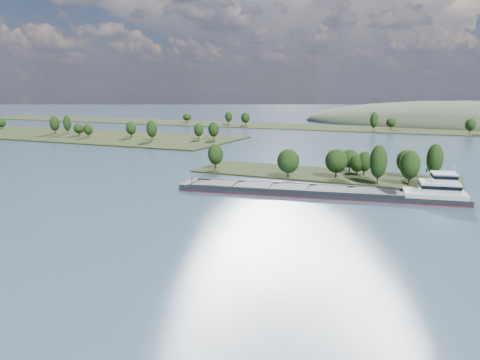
% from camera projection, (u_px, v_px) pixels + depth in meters
% --- Properties ---
extents(ground, '(1800.00, 1800.00, 0.00)m').
position_uv_depth(ground, '(267.00, 211.00, 127.68)').
color(ground, '#34465B').
rests_on(ground, ground).
extents(tree_island, '(100.00, 32.53, 14.97)m').
position_uv_depth(tree_island, '(337.00, 167.00, 176.56)').
color(tree_island, black).
rests_on(tree_island, ground).
extents(left_bank, '(300.00, 80.00, 16.20)m').
position_uv_depth(left_bank, '(44.00, 133.00, 344.62)').
color(left_bank, black).
rests_on(left_bank, ground).
extents(back_shoreline, '(900.00, 60.00, 15.99)m').
position_uv_depth(back_shoreline, '(401.00, 130.00, 374.73)').
color(back_shoreline, black).
rests_on(back_shoreline, ground).
extents(hill_west, '(320.00, 160.00, 44.00)m').
position_uv_depth(hill_west, '(468.00, 124.00, 444.14)').
color(hill_west, '#3B4831').
rests_on(hill_west, ground).
extents(cargo_barge, '(89.52, 25.41, 12.04)m').
position_uv_depth(cargo_barge, '(338.00, 191.00, 145.68)').
color(cargo_barge, black).
rests_on(cargo_barge, ground).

